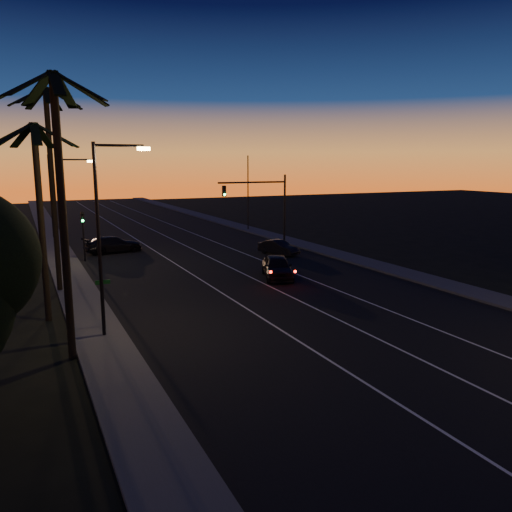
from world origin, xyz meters
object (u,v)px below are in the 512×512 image
signal_mast (263,198)px  lead_car (277,267)px  right_car (279,247)px  cross_car (113,244)px

signal_mast → lead_car: 14.01m
lead_car → right_car: lead_car is taller
signal_mast → right_car: signal_mast is taller
lead_car → cross_car: 17.87m
signal_mast → right_car: bearing=-97.5°
cross_car → signal_mast: bearing=-12.8°
right_car → lead_car: bearing=-118.5°
signal_mast → cross_car: (-13.75, 3.11, -4.01)m
signal_mast → cross_car: size_ratio=1.28×
signal_mast → cross_car: signal_mast is taller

